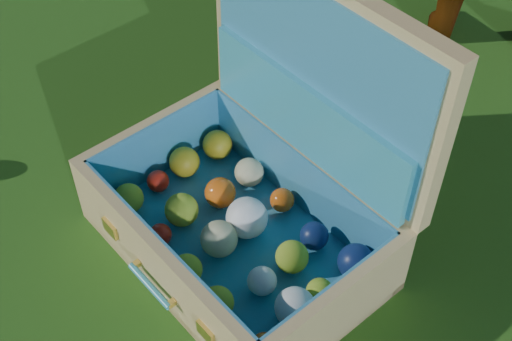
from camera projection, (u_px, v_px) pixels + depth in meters
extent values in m
plane|color=#215114|center=(250.00, 280.00, 1.51)|extent=(60.00, 60.00, 0.00)
cube|color=#D7B774|center=(236.00, 247.00, 1.56)|extent=(0.70, 0.57, 0.02)
cube|color=#D7B774|center=(161.00, 273.00, 1.41)|extent=(0.59, 0.21, 0.18)
cube|color=#D7B774|center=(302.00, 180.00, 1.58)|extent=(0.59, 0.21, 0.18)
cube|color=#D7B774|center=(155.00, 149.00, 1.65)|extent=(0.13, 0.35, 0.18)
cube|color=#D7B774|center=(335.00, 316.00, 1.35)|extent=(0.13, 0.35, 0.18)
cube|color=teal|center=(236.00, 243.00, 1.55)|extent=(0.65, 0.52, 0.01)
cube|color=teal|center=(166.00, 266.00, 1.41)|extent=(0.54, 0.18, 0.16)
cube|color=teal|center=(298.00, 180.00, 1.57)|extent=(0.54, 0.18, 0.16)
cube|color=teal|center=(158.00, 149.00, 1.64)|extent=(0.12, 0.35, 0.16)
cube|color=teal|center=(330.00, 308.00, 1.35)|extent=(0.12, 0.35, 0.16)
cube|color=#D7B774|center=(321.00, 70.00, 1.38)|extent=(0.59, 0.22, 0.41)
cube|color=teal|center=(314.00, 75.00, 1.37)|extent=(0.54, 0.18, 0.36)
cube|color=teal|center=(306.00, 120.00, 1.45)|extent=(0.53, 0.18, 0.17)
cube|color=#F2C659|center=(110.00, 229.00, 1.49)|extent=(0.05, 0.02, 0.04)
cube|color=#F2C659|center=(205.00, 333.00, 1.32)|extent=(0.05, 0.02, 0.04)
cylinder|color=teal|center=(150.00, 286.00, 1.41)|extent=(0.13, 0.05, 0.01)
cube|color=#F2C659|center=(136.00, 264.00, 1.45)|extent=(0.02, 0.02, 0.01)
cube|color=#F2C659|center=(171.00, 303.00, 1.38)|extent=(0.02, 0.02, 0.01)
sphere|color=#A5BD2E|center=(129.00, 198.00, 1.59)|extent=(0.07, 0.07, 0.07)
sphere|color=red|center=(160.00, 235.00, 1.53)|extent=(0.05, 0.05, 0.05)
sphere|color=#A5BD2E|center=(187.00, 269.00, 1.46)|extent=(0.07, 0.07, 0.07)
sphere|color=#A5BD2E|center=(217.00, 303.00, 1.40)|extent=(0.07, 0.07, 0.07)
sphere|color=red|center=(158.00, 181.00, 1.63)|extent=(0.05, 0.05, 0.05)
sphere|color=#A5BD2E|center=(182.00, 210.00, 1.56)|extent=(0.08, 0.08, 0.08)
sphere|color=beige|center=(219.00, 239.00, 1.50)|extent=(0.08, 0.08, 0.08)
sphere|color=white|center=(262.00, 281.00, 1.44)|extent=(0.06, 0.06, 0.06)
sphere|color=white|center=(295.00, 307.00, 1.39)|extent=(0.08, 0.08, 0.08)
sphere|color=#B59618|center=(184.00, 162.00, 1.66)|extent=(0.07, 0.07, 0.07)
sphere|color=#E45D13|center=(220.00, 193.00, 1.60)|extent=(0.07, 0.07, 0.07)
sphere|color=white|center=(247.00, 218.00, 1.53)|extent=(0.09, 0.09, 0.09)
sphere|color=#A5BD2E|center=(292.00, 257.00, 1.48)|extent=(0.07, 0.07, 0.07)
sphere|color=#A5BD2E|center=(320.00, 292.00, 1.42)|extent=(0.06, 0.06, 0.06)
sphere|color=#B59618|center=(217.00, 145.00, 1.70)|extent=(0.07, 0.07, 0.07)
sphere|color=beige|center=(249.00, 172.00, 1.64)|extent=(0.07, 0.07, 0.07)
sphere|color=#E45D13|center=(282.00, 200.00, 1.59)|extent=(0.06, 0.06, 0.06)
sphere|color=#102050|center=(314.00, 236.00, 1.52)|extent=(0.06, 0.06, 0.06)
sphere|color=#102050|center=(356.00, 262.00, 1.46)|extent=(0.08, 0.08, 0.08)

